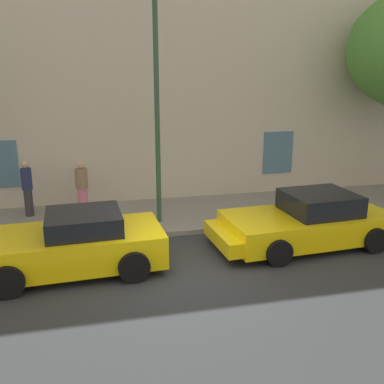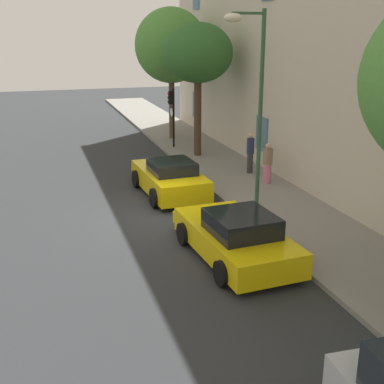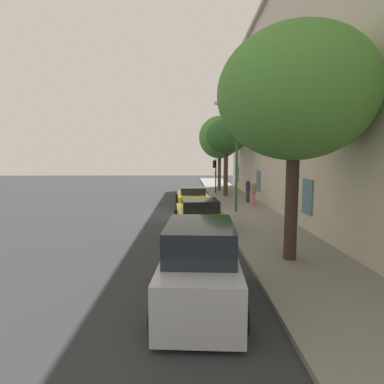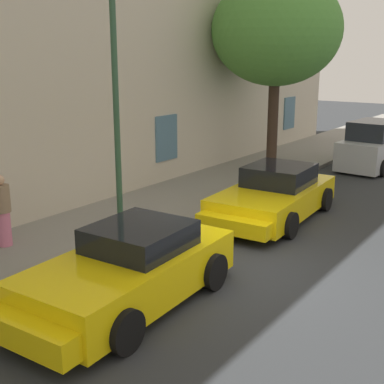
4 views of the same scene
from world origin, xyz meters
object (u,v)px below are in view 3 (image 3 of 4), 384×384
object	(u,v)px
tree_midblock	(295,95)
traffic_light	(215,170)
sportscar_yellow_flank	(199,215)
hatchback_parked	(200,269)
sportscar_red_lead	(192,198)
tree_near_kerb	(226,137)
pedestrian_strolling	(248,190)
pedestrian_admiring	(253,193)
tree_far_end	(220,137)
street_lamp	(230,135)

from	to	relation	value
tree_midblock	traffic_light	size ratio (longest dim) A/B	2.30
sportscar_yellow_flank	hatchback_parked	size ratio (longest dim) A/B	1.33
traffic_light	sportscar_yellow_flank	bearing A→B (deg)	-8.11
sportscar_red_lead	traffic_light	bearing A→B (deg)	163.50
sportscar_yellow_flank	tree_near_kerb	xyz separation A→B (m)	(-10.98, 2.57, 4.32)
sportscar_red_lead	pedestrian_strolling	world-z (taller)	pedestrian_strolling
tree_midblock	sportscar_red_lead	bearing A→B (deg)	-165.47
pedestrian_admiring	pedestrian_strolling	world-z (taller)	pedestrian_strolling
tree_far_end	sportscar_red_lead	bearing A→B (deg)	-16.21
tree_midblock	tree_near_kerb	bearing A→B (deg)	-179.73
tree_near_kerb	pedestrian_strolling	distance (m)	5.51
sportscar_yellow_flank	tree_near_kerb	distance (m)	12.08
traffic_light	pedestrian_strolling	bearing A→B (deg)	17.34
sportscar_yellow_flank	tree_far_end	world-z (taller)	tree_far_end
tree_midblock	street_lamp	xyz separation A→B (m)	(-8.56, -0.76, -0.57)
sportscar_yellow_flank	pedestrian_admiring	xyz separation A→B (m)	(-5.63, 3.72, 0.36)
sportscar_red_lead	tree_near_kerb	bearing A→B (deg)	150.67
tree_far_end	street_lamp	xyz separation A→B (m)	(11.91, -0.60, -0.63)
street_lamp	hatchback_parked	bearing A→B (deg)	-10.65
sportscar_red_lead	pedestrian_admiring	distance (m)	3.99
traffic_light	pedestrian_admiring	distance (m)	7.77
tree_far_end	tree_near_kerb	bearing A→B (deg)	1.10
sportscar_yellow_flank	hatchback_parked	distance (m)	7.93
sportscar_red_lead	traffic_light	size ratio (longest dim) A/B	1.52
sportscar_yellow_flank	pedestrian_admiring	size ratio (longest dim) A/B	2.99
tree_midblock	pedestrian_admiring	xyz separation A→B (m)	(-10.76, 1.08, -4.14)
pedestrian_strolling	street_lamp	bearing A→B (deg)	-25.38
sportscar_red_lead	tree_near_kerb	distance (m)	7.16
pedestrian_admiring	traffic_light	bearing A→B (deg)	-165.97
sportscar_yellow_flank	tree_far_end	xyz separation A→B (m)	(-15.35, 2.48, 4.56)
tree_midblock	street_lamp	distance (m)	8.61
traffic_light	pedestrian_admiring	size ratio (longest dim) A/B	1.86
sportscar_red_lead	street_lamp	world-z (taller)	street_lamp
tree_near_kerb	pedestrian_admiring	size ratio (longest dim) A/B	3.83
tree_near_kerb	pedestrian_admiring	bearing A→B (deg)	12.16
traffic_light	street_lamp	distance (m)	9.92
sportscar_yellow_flank	traffic_light	distance (m)	13.30
sportscar_red_lead	sportscar_yellow_flank	distance (m)	6.00
tree_midblock	pedestrian_strolling	bearing A→B (deg)	175.19
tree_far_end	traffic_light	distance (m)	3.79
sportscar_yellow_flank	pedestrian_admiring	world-z (taller)	pedestrian_admiring
tree_near_kerb	tree_midblock	size ratio (longest dim) A/B	0.90
sportscar_red_lead	tree_far_end	bearing A→B (deg)	163.79
street_lamp	pedestrian_strolling	size ratio (longest dim) A/B	3.77
tree_far_end	traffic_light	xyz separation A→B (m)	(2.27, -0.62, -2.96)
traffic_light	tree_far_end	bearing A→B (deg)	164.69
sportscar_red_lead	tree_midblock	xyz separation A→B (m)	(11.12, 2.88, 4.48)
sportscar_yellow_flank	hatchback_parked	bearing A→B (deg)	-1.83
traffic_light	pedestrian_strolling	xyz separation A→B (m)	(5.84, 1.82, -1.16)
tree_near_kerb	street_lamp	world-z (taller)	street_lamp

